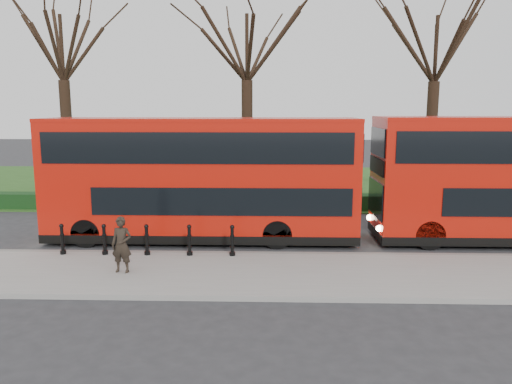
{
  "coord_description": "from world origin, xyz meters",
  "views": [
    {
      "loc": [
        3.3,
        -17.47,
        5.1
      ],
      "look_at": [
        2.77,
        0.5,
        2.0
      ],
      "focal_mm": 35.0,
      "sensor_mm": 36.0,
      "label": 1
    }
  ],
  "objects": [
    {
      "name": "bus_lead",
      "position": [
        0.68,
        1.2,
        2.35
      ],
      "size": [
        11.71,
        2.69,
        4.66
      ],
      "color": "#AF1308",
      "rests_on": "ground"
    },
    {
      "name": "hedge",
      "position": [
        0.0,
        6.8,
        0.4
      ],
      "size": [
        60.0,
        0.9,
        0.8
      ],
      "primitive_type": "cube",
      "color": "black",
      "rests_on": "ground"
    },
    {
      "name": "ground",
      "position": [
        0.0,
        0.0,
        0.0
      ],
      "size": [
        120.0,
        120.0,
        0.0
      ],
      "primitive_type": "plane",
      "color": "#28282B",
      "rests_on": "ground"
    },
    {
      "name": "kerb",
      "position": [
        0.0,
        -1.0,
        0.07
      ],
      "size": [
        60.0,
        0.25,
        0.16
      ],
      "primitive_type": "cube",
      "color": "slate",
      "rests_on": "ground"
    },
    {
      "name": "bollard_row",
      "position": [
        -0.86,
        -1.35,
        0.65
      ],
      "size": [
        5.91,
        0.15,
        1.0
      ],
      "color": "black",
      "rests_on": "pavement"
    },
    {
      "name": "pedestrian",
      "position": [
        -1.16,
        -3.14,
        1.0
      ],
      "size": [
        0.66,
        0.46,
        1.7
      ],
      "primitive_type": "imported",
      "rotation": [
        0.0,
        0.0,
        -0.09
      ],
      "color": "black",
      "rests_on": "pavement"
    },
    {
      "name": "tree_left",
      "position": [
        -8.0,
        10.0,
        8.59
      ],
      "size": [
        7.56,
        7.56,
        11.81
      ],
      "color": "black",
      "rests_on": "ground"
    },
    {
      "name": "pavement",
      "position": [
        0.0,
        -3.0,
        0.07
      ],
      "size": [
        60.0,
        4.0,
        0.15
      ],
      "primitive_type": "cube",
      "color": "gray",
      "rests_on": "ground"
    },
    {
      "name": "tree_right",
      "position": [
        12.0,
        10.0,
        8.46
      ],
      "size": [
        7.45,
        7.45,
        11.64
      ],
      "color": "black",
      "rests_on": "ground"
    },
    {
      "name": "yellow_line_outer",
      "position": [
        0.0,
        -0.7,
        0.01
      ],
      "size": [
        60.0,
        0.1,
        0.01
      ],
      "primitive_type": "cube",
      "color": "yellow",
      "rests_on": "ground"
    },
    {
      "name": "grass_verge",
      "position": [
        0.0,
        15.0,
        0.03
      ],
      "size": [
        60.0,
        18.0,
        0.06
      ],
      "primitive_type": "cube",
      "color": "#244818",
      "rests_on": "ground"
    },
    {
      "name": "yellow_line_inner",
      "position": [
        0.0,
        -0.5,
        0.01
      ],
      "size": [
        60.0,
        0.1,
        0.01
      ],
      "primitive_type": "cube",
      "color": "yellow",
      "rests_on": "ground"
    },
    {
      "name": "tree_mid",
      "position": [
        2.0,
        10.0,
        8.57
      ],
      "size": [
        7.55,
        7.55,
        11.79
      ],
      "color": "black",
      "rests_on": "ground"
    }
  ]
}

